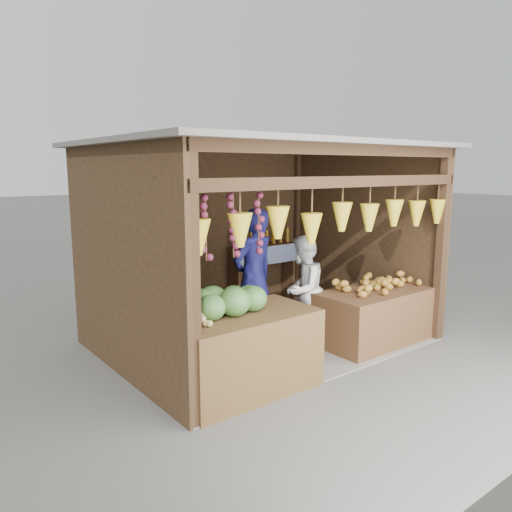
{
  "coord_description": "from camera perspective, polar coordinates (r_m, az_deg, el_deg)",
  "views": [
    {
      "loc": [
        -4.11,
        -5.14,
        2.35
      ],
      "look_at": [
        -0.19,
        -0.1,
        1.22
      ],
      "focal_mm": 35.0,
      "sensor_mm": 36.0,
      "label": 1
    }
  ],
  "objects": [
    {
      "name": "ground",
      "position": [
        6.98,
        0.71,
        -9.6
      ],
      "size": [
        80.0,
        80.0,
        0.0
      ],
      "primitive_type": "plane",
      "color": "#514F49",
      "rests_on": "ground"
    },
    {
      "name": "stall_structure",
      "position": [
        6.56,
        0.75,
        4.08
      ],
      "size": [
        4.3,
        3.3,
        2.66
      ],
      "color": "slate",
      "rests_on": "ground"
    },
    {
      "name": "back_shelf",
      "position": [
        8.37,
        0.86,
        -0.1
      ],
      "size": [
        1.25,
        0.32,
        1.32
      ],
      "color": "#382314",
      "rests_on": "ground"
    },
    {
      "name": "counter_left",
      "position": [
        5.37,
        -1.52,
        -10.94
      ],
      "size": [
        1.58,
        0.85,
        0.85
      ],
      "primitive_type": "cube",
      "color": "#53361B",
      "rests_on": "ground"
    },
    {
      "name": "counter_right",
      "position": [
        7.02,
        13.58,
        -6.65
      ],
      "size": [
        1.7,
        0.85,
        0.73
      ],
      "primitive_type": "cube",
      "color": "#4D3019",
      "rests_on": "ground"
    },
    {
      "name": "stool",
      "position": [
        6.25,
        -12.15,
        -10.64
      ],
      "size": [
        0.35,
        0.35,
        0.33
      ],
      "primitive_type": "cube",
      "color": "black",
      "rests_on": "ground"
    },
    {
      "name": "man_standing",
      "position": [
        6.49,
        -0.3,
        -2.65
      ],
      "size": [
        0.73,
        0.53,
        1.84
      ],
      "primitive_type": "imported",
      "rotation": [
        0.0,
        0.0,
        3.28
      ],
      "color": "#14144D",
      "rests_on": "ground"
    },
    {
      "name": "woman_standing",
      "position": [
        6.73,
        5.36,
        -3.84
      ],
      "size": [
        0.88,
        0.81,
        1.47
      ],
      "primitive_type": "imported",
      "rotation": [
        0.0,
        0.0,
        3.57
      ],
      "color": "silver",
      "rests_on": "ground"
    },
    {
      "name": "vendor_seated",
      "position": [
        6.02,
        -12.42,
        -3.87
      ],
      "size": [
        0.69,
        0.66,
        1.18
      ],
      "primitive_type": "imported",
      "rotation": [
        0.0,
        0.0,
        2.45
      ],
      "color": "#552B22",
      "rests_on": "stool"
    },
    {
      "name": "melon_pile",
      "position": [
        5.21,
        -3.1,
        -4.85
      ],
      "size": [
        1.0,
        0.5,
        0.32
      ],
      "primitive_type": null,
      "color": "#1C4F15",
      "rests_on": "counter_left"
    },
    {
      "name": "tanfruit_pile",
      "position": [
        4.85,
        -6.92,
        -7.21
      ],
      "size": [
        0.34,
        0.4,
        0.13
      ],
      "primitive_type": null,
      "color": "#A28A4A",
      "rests_on": "counter_left"
    },
    {
      "name": "mango_pile",
      "position": [
        6.97,
        14.12,
        -2.75
      ],
      "size": [
        1.4,
        0.64,
        0.22
      ],
      "primitive_type": null,
      "color": "#CB521B",
      "rests_on": "counter_right"
    }
  ]
}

